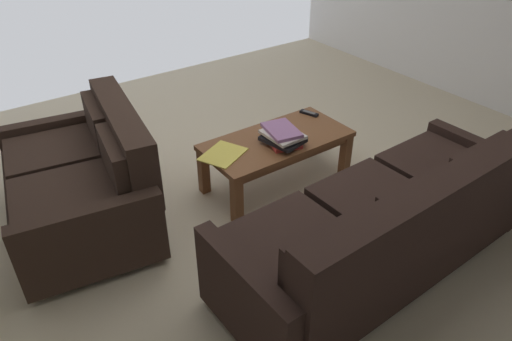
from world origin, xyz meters
TOP-DOWN VIEW (x-y plane):
  - ground_plane at (0.00, 0.00)m, footprint 5.85×5.39m
  - sofa_main at (-0.14, 1.14)m, footprint 2.10×0.84m
  - loveseat_near at (1.15, -0.39)m, footprint 1.07×1.46m
  - coffee_table at (-0.20, -0.01)m, footprint 1.14×0.55m
  - book_stack at (-0.18, 0.08)m, footprint 0.29×0.35m
  - tv_remote at (-0.67, -0.18)m, footprint 0.09×0.17m
  - loose_magazine at (0.26, -0.05)m, footprint 0.39×0.36m

SIDE VIEW (x-z plane):
  - ground_plane at x=0.00m, z-range -0.01..0.00m
  - coffee_table at x=-0.20m, z-range 0.14..0.55m
  - loveseat_near at x=1.15m, z-range -0.07..0.76m
  - sofa_main at x=-0.14m, z-range -0.05..0.77m
  - loose_magazine at x=0.26m, z-range 0.41..0.42m
  - tv_remote at x=-0.67m, z-range 0.41..0.43m
  - book_stack at x=-0.18m, z-range 0.41..0.54m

